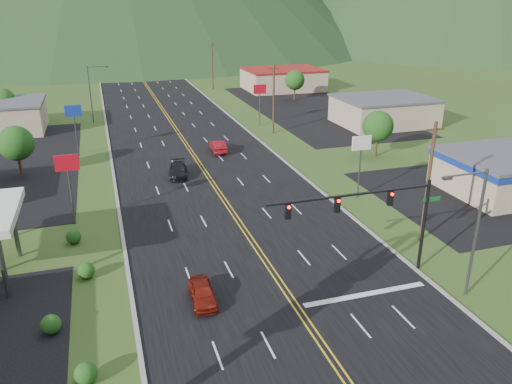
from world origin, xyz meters
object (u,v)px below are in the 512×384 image
object	(u,v)px
car_red_near	(203,293)
traffic_signal	(376,209)
streetlight_east	(473,226)
car_dark_mid	(178,170)
car_red_far	(218,146)
streetlight_west	(92,90)

from	to	relation	value
car_red_near	traffic_signal	bearing A→B (deg)	-0.05
streetlight_east	car_red_near	distance (m)	18.03
traffic_signal	car_red_near	world-z (taller)	traffic_signal
car_dark_mid	car_red_far	bearing A→B (deg)	59.10
streetlight_west	car_dark_mid	bearing A→B (deg)	-74.19
car_red_near	car_dark_mid	bearing A→B (deg)	86.52
traffic_signal	car_red_far	bearing A→B (deg)	95.29
streetlight_east	car_red_near	bearing A→B (deg)	165.13
car_red_near	car_red_far	world-z (taller)	car_red_far
car_red_far	car_dark_mid	bearing A→B (deg)	53.35
streetlight_west	streetlight_east	bearing A→B (deg)	-69.14
streetlight_east	car_red_far	bearing A→B (deg)	101.69
streetlight_west	car_dark_mid	xyz separation A→B (m)	(8.53, -30.12, -4.49)
traffic_signal	car_red_far	size ratio (longest dim) A/B	2.87
traffic_signal	streetlight_east	distance (m)	6.17
car_red_near	streetlight_west	bearing A→B (deg)	98.38
traffic_signal	streetlight_west	size ratio (longest dim) A/B	1.46
traffic_signal	streetlight_west	world-z (taller)	streetlight_west
traffic_signal	car_red_near	distance (m)	13.04
car_dark_mid	car_red_far	world-z (taller)	car_red_far
traffic_signal	car_dark_mid	distance (m)	28.01
streetlight_east	car_red_near	world-z (taller)	streetlight_east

